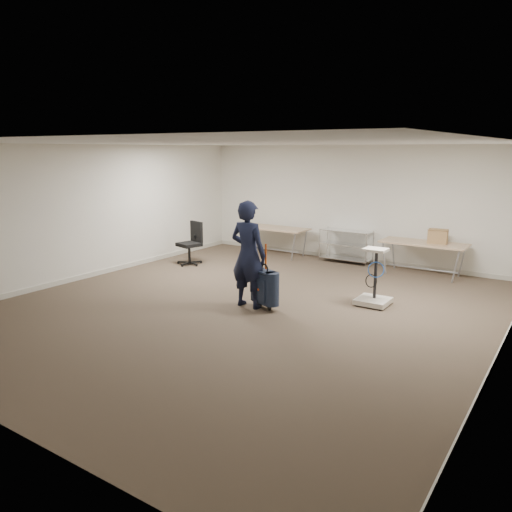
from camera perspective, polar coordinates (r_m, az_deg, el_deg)
The scene contains 10 objects.
ground at distance 8.76m, azimuth -0.98°, elevation -5.83°, with size 9.00×9.00×0.00m, color #3F3326.
room_shell at distance 9.86m, azimuth 3.59°, elevation -3.48°, with size 8.00×9.00×9.00m.
folding_table_left at distance 12.84m, azimuth 2.05°, elevation 3.07°, with size 1.80×0.75×0.73m.
folding_table_right at distance 11.35m, azimuth 18.61°, elevation 1.23°, with size 1.80×0.75×0.73m.
wire_shelf at distance 12.24m, azimuth 10.26°, elevation 1.30°, with size 1.22×0.47×0.80m.
person at distance 8.55m, azimuth -0.90°, elevation 0.19°, with size 0.68×0.45×1.86m, color black.
suitcase at distance 8.56m, azimuth 1.00°, elevation -3.56°, with size 0.47×0.36×1.14m.
office_chair at distance 12.00m, azimuth -7.47°, elevation 0.52°, with size 0.61×0.61×1.01m.
equipment_cart at distance 9.05m, azimuth 13.30°, elevation -3.82°, with size 0.56×0.56×1.02m.
cardboard_box at distance 11.33m, azimuth 20.06°, elevation 2.13°, with size 0.39×0.30×0.30m, color #A4754C.
Camera 1 is at (4.74, -6.85, 2.71)m, focal length 35.00 mm.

